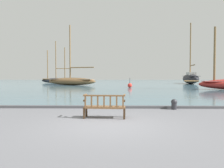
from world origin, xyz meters
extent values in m
plane|color=slate|center=(0.00, 0.00, 0.00)|extent=(160.00, 160.00, 0.00)
cube|color=slate|center=(0.00, 44.00, 0.04)|extent=(100.00, 80.00, 0.08)
cube|color=#4C4C50|center=(0.00, 3.85, 0.06)|extent=(40.00, 0.30, 0.12)
cube|color=#3D2A19|center=(-0.96, 1.52, 0.21)|extent=(0.07, 0.07, 0.42)
cube|color=#3D2A19|center=(0.56, 1.43, 0.21)|extent=(0.07, 0.07, 0.42)
cube|color=#3D2A19|center=(-0.99, 1.07, 0.21)|extent=(0.07, 0.07, 0.42)
cube|color=#3D2A19|center=(0.54, 0.98, 0.21)|extent=(0.07, 0.07, 0.42)
cube|color=brown|center=(-0.21, 1.25, 0.42)|extent=(1.63, 0.61, 0.06)
cube|color=brown|center=(-0.23, 1.03, 0.89)|extent=(1.60, 0.14, 0.06)
cube|color=brown|center=(-0.94, 1.07, 0.66)|extent=(0.06, 0.04, 0.41)
cube|color=brown|center=(-0.71, 1.06, 0.66)|extent=(0.06, 0.04, 0.41)
cube|color=brown|center=(-0.47, 1.05, 0.66)|extent=(0.06, 0.04, 0.41)
cube|color=brown|center=(-0.23, 1.03, 0.66)|extent=(0.06, 0.04, 0.41)
cube|color=brown|center=(0.01, 1.02, 0.66)|extent=(0.06, 0.04, 0.41)
cube|color=brown|center=(0.25, 1.00, 0.66)|extent=(0.06, 0.04, 0.41)
cube|color=brown|center=(0.49, 0.99, 0.66)|extent=(0.06, 0.04, 0.41)
cube|color=#3D2A19|center=(-0.99, 1.21, 0.69)|extent=(0.08, 0.30, 0.06)
cube|color=brown|center=(-0.98, 1.30, 0.90)|extent=(0.09, 0.47, 0.04)
cube|color=#3D2A19|center=(0.55, 1.12, 0.69)|extent=(0.08, 0.30, 0.06)
cube|color=brown|center=(0.56, 1.21, 0.90)|extent=(0.09, 0.47, 0.04)
ellipsoid|color=brown|center=(-7.39, 29.60, 0.72)|extent=(9.23, 5.10, 1.27)
cube|color=#997A5B|center=(-7.39, 29.60, 1.07)|extent=(8.03, 4.22, 0.08)
cylinder|color=brown|center=(-7.61, 29.67, 5.66)|extent=(0.22, 0.22, 9.11)
cylinder|color=brown|center=(-5.51, 28.94, 3.05)|extent=(4.25, 1.64, 0.18)
cylinder|color=brown|center=(-12.29, 31.32, 1.09)|extent=(1.36, 0.63, 0.18)
cylinder|color=brown|center=(11.43, 17.98, 4.14)|extent=(0.25, 0.25, 6.16)
cylinder|color=brown|center=(8.96, 18.32, 1.04)|extent=(1.60, 0.41, 0.20)
ellipsoid|color=black|center=(-12.93, 40.60, 0.63)|extent=(6.64, 2.55, 1.09)
cube|color=#4C4C51|center=(-12.93, 40.60, 0.93)|extent=(5.82, 2.00, 0.08)
cylinder|color=brown|center=(-13.09, 40.59, 5.12)|extent=(0.19, 0.19, 8.30)
cylinder|color=brown|center=(-11.63, 40.73, 3.29)|extent=(2.93, 0.44, 0.15)
cylinder|color=brown|center=(-14.86, 40.42, 4.12)|extent=(0.19, 0.19, 6.29)
cylinder|color=brown|center=(-11.15, 40.78, 4.45)|extent=(0.19, 0.19, 6.96)
ellipsoid|color=black|center=(15.09, 36.92, 1.06)|extent=(3.89, 10.98, 1.97)
cube|color=#4C4C51|center=(15.09, 36.92, 1.61)|extent=(3.11, 9.62, 0.08)
cube|color=beige|center=(14.98, 36.12, 2.00)|extent=(1.76, 3.33, 0.71)
cylinder|color=brown|center=(15.13, 37.19, 6.96)|extent=(0.24, 0.24, 10.62)
cylinder|color=brown|center=(14.85, 35.16, 3.68)|extent=(0.76, 4.09, 0.19)
cylinder|color=brown|center=(15.98, 43.28, 1.63)|extent=(0.48, 2.09, 0.19)
cylinder|color=#2D2D33|center=(3.06, 3.48, 0.18)|extent=(0.26, 0.26, 0.36)
sphere|color=#2D2D33|center=(3.06, 3.48, 0.36)|extent=(0.30, 0.30, 0.30)
sphere|color=red|center=(2.03, 21.91, 0.37)|extent=(0.59, 0.59, 0.59)
cylinder|color=#2D2D33|center=(2.03, 21.91, 1.02)|extent=(0.06, 0.06, 0.70)
camera|label=1|loc=(0.24, -7.18, 1.63)|focal=35.00mm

